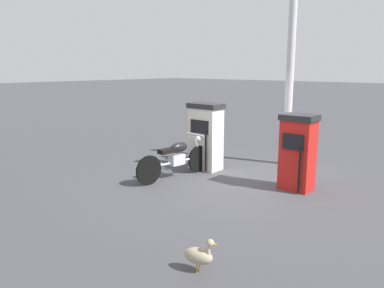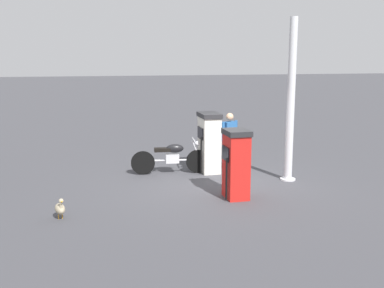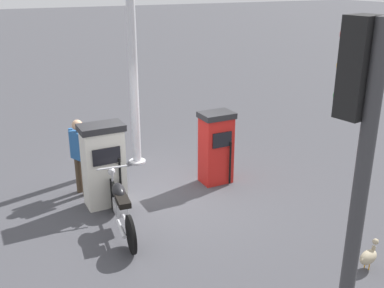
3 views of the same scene
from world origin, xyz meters
name	(u,v)px [view 1 (image 1 of 3)]	position (x,y,z in m)	size (l,w,h in m)	color
ground_plane	(240,180)	(0.00, 0.00, 0.00)	(120.00, 120.00, 0.00)	#424247
fuel_pump_near	(206,136)	(-0.24, -1.23, 0.84)	(0.57, 0.85, 1.65)	silver
fuel_pump_far	(298,152)	(-0.24, 1.23, 0.80)	(0.57, 0.71, 1.58)	red
motorcycle_near_pump	(176,157)	(0.81, -1.24, 0.48)	(2.15, 0.57, 0.96)	black
attendant_person	(213,129)	(-0.91, -1.53, 0.91)	(0.56, 0.33, 1.59)	#473828
wandering_duck	(199,255)	(3.59, 1.83, 0.22)	(0.28, 0.46, 0.47)	tan
canopy_support_pole	(289,88)	(-2.04, 0.04, 1.99)	(0.40, 0.40, 4.14)	silver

